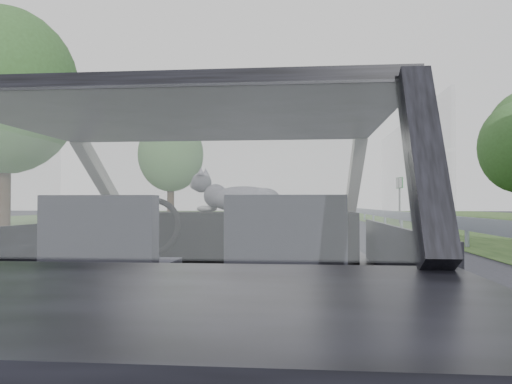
% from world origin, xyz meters
% --- Properties ---
extents(subject_car, '(1.80, 4.00, 1.45)m').
position_xyz_m(subject_car, '(0.00, 0.00, 0.72)').
color(subject_car, black).
rests_on(subject_car, ground).
extents(dashboard, '(1.58, 0.45, 0.30)m').
position_xyz_m(dashboard, '(0.00, 0.62, 0.85)').
color(dashboard, black).
rests_on(dashboard, subject_car).
extents(driver_seat, '(0.50, 0.72, 0.42)m').
position_xyz_m(driver_seat, '(-0.40, -0.29, 0.88)').
color(driver_seat, black).
rests_on(driver_seat, subject_car).
extents(passenger_seat, '(0.50, 0.72, 0.42)m').
position_xyz_m(passenger_seat, '(0.40, -0.29, 0.88)').
color(passenger_seat, black).
rests_on(passenger_seat, subject_car).
extents(steering_wheel, '(0.36, 0.36, 0.04)m').
position_xyz_m(steering_wheel, '(-0.40, 0.33, 0.92)').
color(steering_wheel, black).
rests_on(steering_wheel, dashboard).
extents(cat, '(0.65, 0.34, 0.28)m').
position_xyz_m(cat, '(0.10, 0.60, 1.09)').
color(cat, gray).
rests_on(cat, dashboard).
extents(guardrail, '(0.05, 90.00, 0.32)m').
position_xyz_m(guardrail, '(4.30, 10.00, 0.58)').
color(guardrail, '#8D95A4').
rests_on(guardrail, ground).
extents(other_car, '(2.61, 4.75, 1.48)m').
position_xyz_m(other_car, '(-0.42, 24.94, 0.74)').
color(other_car, silver).
rests_on(other_car, ground).
extents(highway_sign, '(0.25, 0.98, 2.45)m').
position_xyz_m(highway_sign, '(5.59, 24.55, 1.22)').
color(highway_sign, '#0E711F').
rests_on(highway_sign, ground).
extents(tree_5, '(6.31, 6.31, 7.69)m').
position_xyz_m(tree_5, '(-9.92, 13.94, 3.85)').
color(tree_5, '#2F4E24').
rests_on(tree_5, ground).
extents(tree_6, '(6.05, 6.05, 7.04)m').
position_xyz_m(tree_6, '(-8.90, 32.28, 3.52)').
color(tree_6, '#2F4E24').
rests_on(tree_6, ground).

